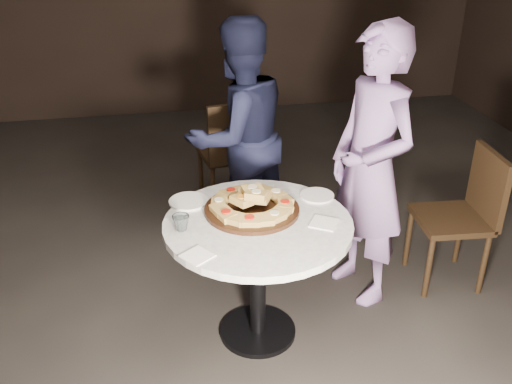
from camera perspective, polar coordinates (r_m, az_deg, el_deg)
floor at (r=3.15m, az=-0.56°, el=-12.64°), size 7.00×7.00×0.00m
table at (r=2.74m, az=0.19°, el=-5.21°), size 0.94×0.94×0.67m
serving_board at (r=2.76m, az=-0.42°, el=-1.76°), size 0.55×0.55×0.02m
focaccia_pile at (r=2.74m, az=-0.41°, el=-1.02°), size 0.42×0.41×0.11m
plate_left at (r=2.86m, az=-6.76°, el=-0.93°), size 0.24×0.24×0.01m
plate_right at (r=2.92m, az=6.12°, el=-0.35°), size 0.23×0.23×0.01m
water_glass at (r=2.62m, az=-7.51°, el=-3.06°), size 0.10×0.10×0.07m
napkin_near at (r=2.44m, az=-5.89°, el=-6.37°), size 0.16×0.16×0.01m
napkin_far at (r=2.68m, az=6.81°, el=-3.10°), size 0.16×0.16×0.01m
chair_far at (r=3.96m, az=-2.41°, el=4.40°), size 0.45×0.47×0.84m
chair_right at (r=3.43m, az=20.27°, el=-1.62°), size 0.42×0.40×0.80m
diner_navy at (r=3.51m, az=-1.76°, el=5.54°), size 0.86×0.78×1.45m
diner_teal at (r=3.05m, az=11.43°, el=2.29°), size 0.51×0.64×1.52m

